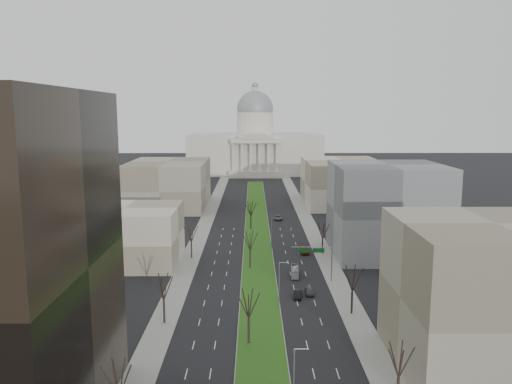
{
  "coord_description": "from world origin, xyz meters",
  "views": [
    {
      "loc": [
        -1.28,
        -36.6,
        37.58
      ],
      "look_at": [
        -0.42,
        105.96,
        14.5
      ],
      "focal_mm": 35.0,
      "sensor_mm": 36.0,
      "label": 1
    }
  ],
  "objects_px": {
    "car_red": "(303,250)",
    "box_van": "(295,271)",
    "car_grey_far": "(278,217)",
    "car_black": "(298,294)",
    "car_grey_near": "(309,291)"
  },
  "relations": [
    {
      "from": "car_red",
      "to": "box_van",
      "type": "relative_size",
      "value": 0.79
    },
    {
      "from": "car_red",
      "to": "box_van",
      "type": "bearing_deg",
      "value": -107.36
    },
    {
      "from": "car_black",
      "to": "car_red",
      "type": "xyz_separation_m",
      "value": [
        4.4,
        32.22,
        0.1
      ]
    },
    {
      "from": "car_grey_near",
      "to": "box_van",
      "type": "distance_m",
      "value": 12.15
    },
    {
      "from": "car_grey_far",
      "to": "car_black",
      "type": "bearing_deg",
      "value": -93.53
    },
    {
      "from": "car_black",
      "to": "box_van",
      "type": "relative_size",
      "value": 0.61
    },
    {
      "from": "car_grey_near",
      "to": "car_grey_far",
      "type": "distance_m",
      "value": 72.5
    },
    {
      "from": "car_black",
      "to": "box_van",
      "type": "distance_m",
      "value": 13.77
    },
    {
      "from": "car_grey_far",
      "to": "car_red",
      "type": "bearing_deg",
      "value": -87.34
    },
    {
      "from": "car_grey_near",
      "to": "car_red",
      "type": "bearing_deg",
      "value": 85.54
    },
    {
      "from": "car_red",
      "to": "car_grey_far",
      "type": "distance_m",
      "value": 42.27
    },
    {
      "from": "car_black",
      "to": "box_van",
      "type": "height_order",
      "value": "box_van"
    },
    {
      "from": "car_black",
      "to": "car_grey_far",
      "type": "xyz_separation_m",
      "value": [
        -0.38,
        74.21,
        0.07
      ]
    },
    {
      "from": "car_black",
      "to": "car_grey_far",
      "type": "relative_size",
      "value": 0.76
    },
    {
      "from": "box_van",
      "to": "car_red",
      "type": "bearing_deg",
      "value": 82.41
    }
  ]
}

